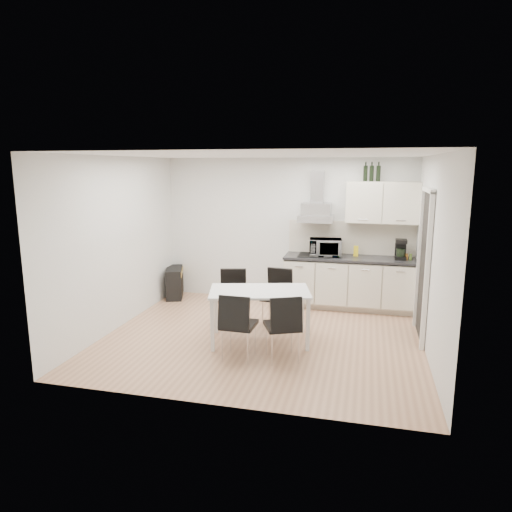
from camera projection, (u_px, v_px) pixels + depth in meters
The scene contains 15 objects.
ground at pixel (262, 337), 6.65m from camera, with size 4.50×4.50×0.00m, color tan.
wall_back at pixel (287, 230), 8.31m from camera, with size 4.50×0.10×2.60m, color silver.
wall_front at pixel (217, 285), 4.49m from camera, with size 4.50×0.10×2.60m, color silver.
wall_left at pixel (118, 243), 6.92m from camera, with size 0.10×4.00×2.60m, color silver.
wall_right at pixel (432, 257), 5.88m from camera, with size 0.10×4.00×2.60m, color silver.
ceiling at pixel (263, 155), 6.15m from camera, with size 4.50×4.50×0.00m, color white.
doorway at pixel (423, 267), 6.46m from camera, with size 0.08×1.04×2.10m, color white.
kitchenette at pixel (352, 262), 7.87m from camera, with size 2.22×0.64×2.52m.
dining_table at pixel (260, 296), 6.37m from camera, with size 1.53×1.11×0.75m.
chair_far_left at pixel (233, 299), 7.02m from camera, with size 0.44×0.50×0.88m, color black, non-canonical shape.
chair_far_right at pixel (276, 298), 7.07m from camera, with size 0.44×0.50×0.88m, color black, non-canonical shape.
chair_near_left at pixel (239, 325), 5.85m from camera, with size 0.44×0.50×0.88m, color black, non-canonical shape.
chair_near_right at pixel (282, 327), 5.80m from camera, with size 0.44×0.50×0.88m, color black, non-canonical shape.
guitar_amp at pixel (175, 282), 8.65m from camera, with size 0.50×0.73×0.56m.
floor_speaker at pixel (272, 293), 8.49m from camera, with size 0.16×0.14×0.27m, color black.
Camera 1 is at (1.40, -6.14, 2.44)m, focal length 32.00 mm.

